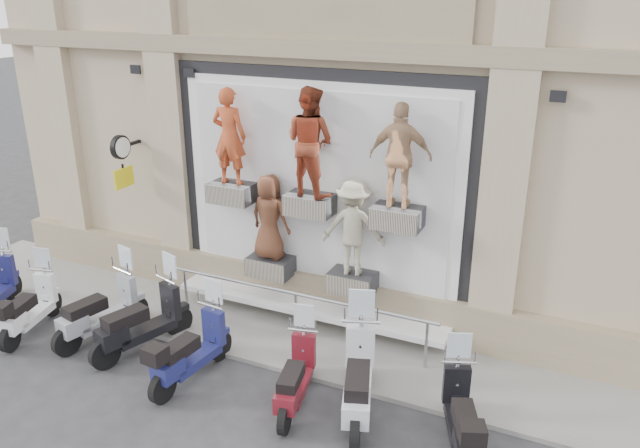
# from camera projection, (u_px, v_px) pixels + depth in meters

# --- Properties ---
(ground) EXTENTS (90.00, 90.00, 0.00)m
(ground) POSITION_uv_depth(u_px,v_px,m) (236.00, 405.00, 9.19)
(ground) COLOR #2F2F31
(ground) RESTS_ON ground
(sidewalk) EXTENTS (16.00, 2.20, 0.08)m
(sidewalk) POSITION_uv_depth(u_px,v_px,m) (299.00, 335.00, 10.96)
(sidewalk) COLOR gray
(sidewalk) RESTS_ON ground
(shop_vitrine) EXTENTS (5.60, 0.88, 4.30)m
(shop_vitrine) POSITION_uv_depth(u_px,v_px,m) (318.00, 196.00, 10.63)
(shop_vitrine) COLOR black
(shop_vitrine) RESTS_ON ground
(guard_rail) EXTENTS (5.06, 0.10, 0.93)m
(guard_rail) POSITION_uv_depth(u_px,v_px,m) (296.00, 316.00, 10.73)
(guard_rail) COLOR #9EA0A5
(guard_rail) RESTS_ON ground
(clock_sign_bracket) EXTENTS (0.10, 0.80, 1.02)m
(clock_sign_bracket) POSITION_uv_depth(u_px,v_px,m) (122.00, 155.00, 11.82)
(clock_sign_bracket) COLOR black
(clock_sign_bracket) RESTS_ON ground
(scooter_b) EXTENTS (0.91, 1.79, 1.40)m
(scooter_b) POSITION_uv_depth(u_px,v_px,m) (28.00, 297.00, 10.90)
(scooter_b) COLOR white
(scooter_b) RESTS_ON ground
(scooter_c) EXTENTS (0.95, 1.96, 1.53)m
(scooter_c) POSITION_uv_depth(u_px,v_px,m) (99.00, 299.00, 10.69)
(scooter_c) COLOR gray
(scooter_c) RESTS_ON ground
(scooter_d) EXTENTS (1.14, 2.03, 1.58)m
(scooter_d) POSITION_uv_depth(u_px,v_px,m) (140.00, 309.00, 10.30)
(scooter_d) COLOR black
(scooter_d) RESTS_ON ground
(scooter_e) EXTENTS (0.71, 1.87, 1.48)m
(scooter_e) POSITION_uv_depth(u_px,v_px,m) (190.00, 338.00, 9.54)
(scooter_e) COLOR #171B52
(scooter_e) RESTS_ON ground
(scooter_f) EXTENTS (0.84, 1.76, 1.37)m
(scooter_f) POSITION_uv_depth(u_px,v_px,m) (295.00, 365.00, 8.95)
(scooter_f) COLOR #5E1019
(scooter_f) RESTS_ON ground
(scooter_g) EXTENTS (1.23, 2.14, 1.67)m
(scooter_g) POSITION_uv_depth(u_px,v_px,m) (359.00, 365.00, 8.69)
(scooter_g) COLOR silver
(scooter_g) RESTS_ON ground
(scooter_h) EXTENTS (1.10, 1.82, 1.42)m
(scooter_h) POSITION_uv_depth(u_px,v_px,m) (463.00, 404.00, 8.08)
(scooter_h) COLOR black
(scooter_h) RESTS_ON ground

